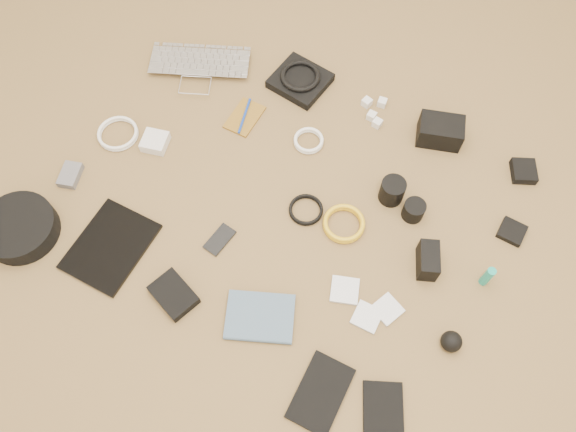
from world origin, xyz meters
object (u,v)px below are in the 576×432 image
at_px(tablet, 110,246).
at_px(headphone_case, 20,228).
at_px(paperback, 257,342).
at_px(phone, 220,240).
at_px(laptop, 198,73).
at_px(dslr_camera, 440,131).

distance_m(tablet, headphone_case, 0.28).
height_order(headphone_case, paperback, headphone_case).
xyz_separation_m(tablet, phone, (0.28, 0.17, -0.00)).
bearing_deg(phone, laptop, 135.60).
height_order(tablet, paperback, paperback).
relative_size(laptop, headphone_case, 1.58).
bearing_deg(phone, paperback, -32.90).
relative_size(laptop, tablet, 1.35).
bearing_deg(paperback, dslr_camera, -35.73).
bearing_deg(dslr_camera, laptop, 172.16).
height_order(laptop, phone, laptop).
xyz_separation_m(dslr_camera, phone, (-0.47, -0.65, -0.04)).
height_order(dslr_camera, tablet, dslr_camera).
bearing_deg(tablet, dslr_camera, 48.52).
bearing_deg(headphone_case, dslr_camera, 41.22).
bearing_deg(paperback, laptop, 18.32).
relative_size(dslr_camera, headphone_case, 0.63).
distance_m(laptop, dslr_camera, 0.86).
xyz_separation_m(laptop, paperback, (0.64, -0.76, -0.00)).
bearing_deg(tablet, phone, 31.65).
relative_size(laptop, paperback, 1.85).
height_order(tablet, headphone_case, headphone_case).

